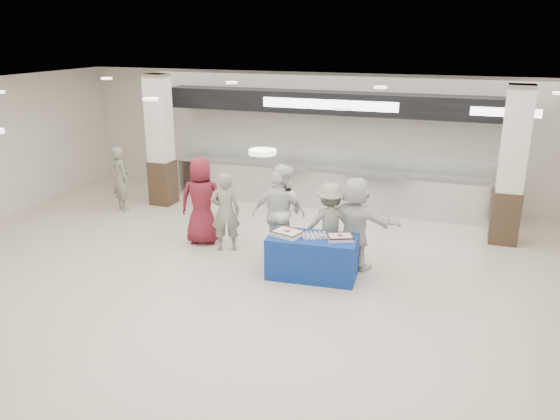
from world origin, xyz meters
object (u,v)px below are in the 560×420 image
at_px(chef_short, 279,214).
at_px(civilian_white, 355,223).
at_px(sheet_cake_left, 287,233).
at_px(display_table, 312,257).
at_px(soldier_a, 225,212).
at_px(sheet_cake_right, 340,237).
at_px(soldier_b, 330,224).
at_px(soldier_bg, 121,179).
at_px(chef_tall, 282,210).
at_px(civilian_maroon, 202,201).
at_px(cupcake_tray, 314,235).

xyz_separation_m(chef_short, civilian_white, (1.48, -0.05, 0.01)).
distance_m(sheet_cake_left, chef_short, 0.89).
height_order(display_table, soldier_a, soldier_a).
height_order(sheet_cake_right, soldier_b, soldier_b).
xyz_separation_m(sheet_cake_right, soldier_bg, (-5.90, 2.10, -0.01)).
distance_m(chef_tall, civilian_white, 1.48).
height_order(sheet_cake_right, civilian_maroon, civilian_maroon).
height_order(civilian_white, soldier_bg, civilian_white).
height_order(civilian_maroon, chef_short, civilian_maroon).
bearing_deg(display_table, soldier_bg, 153.92).
bearing_deg(soldier_bg, sheet_cake_left, -173.31).
relative_size(civilian_maroon, civilian_white, 1.04).
xyz_separation_m(cupcake_tray, soldier_b, (0.12, 0.64, -0.00)).
bearing_deg(chef_tall, display_table, 158.67).
distance_m(sheet_cake_left, civilian_white, 1.27).
relative_size(soldier_b, soldier_bg, 1.00).
xyz_separation_m(sheet_cake_left, civilian_white, (1.05, 0.72, 0.06)).
bearing_deg(civilian_white, cupcake_tray, 58.33).
relative_size(civilian_maroon, chef_tall, 1.00).
bearing_deg(civilian_maroon, cupcake_tray, 146.31).
xyz_separation_m(chef_short, soldier_b, (1.02, -0.05, -0.07)).
height_order(cupcake_tray, soldier_b, soldier_b).
bearing_deg(chef_short, sheet_cake_left, 105.59).
xyz_separation_m(soldier_a, soldier_b, (2.11, 0.00, -0.01)).
distance_m(sheet_cake_left, chef_tall, 1.01).
bearing_deg(chef_short, soldier_b, 163.36).
distance_m(soldier_a, civilian_white, 2.58).
relative_size(civilian_maroon, chef_short, 1.06).
distance_m(soldier_a, soldier_bg, 3.77).
relative_size(chef_short, soldier_bg, 1.08).
distance_m(soldier_a, chef_tall, 1.13).
bearing_deg(soldier_a, civilian_white, 156.91).
distance_m(sheet_cake_left, soldier_bg, 5.46).
height_order(chef_tall, soldier_b, chef_tall).
bearing_deg(soldier_a, soldier_b, 156.91).
bearing_deg(civilian_maroon, sheet_cake_right, 149.53).
bearing_deg(civilian_maroon, chef_tall, 164.11).
bearing_deg(soldier_bg, display_table, -170.81).
height_order(display_table, sheet_cake_right, sheet_cake_right).
distance_m(display_table, soldier_bg, 5.84).
bearing_deg(soldier_bg, soldier_b, -164.36).
xyz_separation_m(display_table, sheet_cake_left, (-0.44, -0.08, 0.43)).
relative_size(chef_tall, chef_short, 1.06).
relative_size(sheet_cake_right, chef_short, 0.31).
distance_m(chef_tall, chef_short, 0.15).
bearing_deg(civilian_white, civilian_maroon, 7.17).
distance_m(sheet_cake_left, soldier_b, 0.93).
relative_size(sheet_cake_left, civilian_maroon, 0.33).
bearing_deg(sheet_cake_right, display_table, -175.76).
bearing_deg(chef_tall, sheet_cake_right, 172.03).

